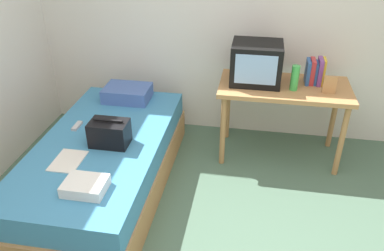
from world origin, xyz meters
The scene contains 13 objects.
wall_back centered at (0.00, 2.00, 1.30)m, with size 5.20×0.10×2.60m, color silver.
bed centered at (-0.95, 0.76, 0.24)m, with size 1.00×2.00×0.48m.
desk centered at (0.52, 1.53, 0.64)m, with size 1.16×0.60×0.74m.
tv centered at (0.25, 1.56, 0.92)m, with size 0.44×0.39×0.36m.
water_bottle centered at (0.58, 1.44, 0.85)m, with size 0.07×0.07×0.22m, color green.
book_row centered at (0.77, 1.62, 0.85)m, with size 0.16×0.17×0.23m.
picture_frame centered at (0.88, 1.43, 0.81)m, with size 0.11×0.02×0.15m, color #B27F4C.
pillow centered at (-0.96, 1.52, 0.55)m, with size 0.43×0.32×0.13m, color #4766AD.
handbag centered at (-0.84, 0.72, 0.58)m, with size 0.30×0.20×0.22m.
magazine centered at (-1.08, 0.43, 0.48)m, with size 0.21×0.29×0.01m, color white.
remote_dark centered at (-0.82, 0.18, 0.49)m, with size 0.04×0.16×0.02m, color black.
remote_silver centered at (-1.22, 0.92, 0.49)m, with size 0.04×0.14×0.02m, color #B7B7BC.
folded_towel centered at (-0.81, 0.14, 0.52)m, with size 0.28×0.22×0.08m, color white.
Camera 1 is at (0.24, -1.77, 2.17)m, focal length 36.63 mm.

